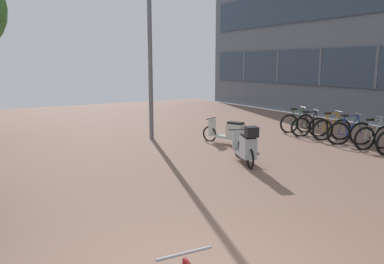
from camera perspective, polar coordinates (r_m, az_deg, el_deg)
name	(u,v)px	position (r m, az deg, el deg)	size (l,w,h in m)	color
ground	(293,261)	(5.26, 15.07, -18.36)	(21.00, 40.00, 0.13)	black
bicycle_rack_02	(374,137)	(12.24, 25.87, -0.75)	(1.34, 0.52, 0.98)	black
bicycle_rack_03	(350,133)	(12.62, 22.77, -0.16)	(1.26, 0.82, 1.02)	black
bicycle_rack_04	(332,129)	(13.20, 20.40, 0.38)	(1.25, 0.63, 0.99)	black
bicycle_rack_05	(310,127)	(13.57, 17.38, 0.78)	(1.17, 0.71, 0.96)	black
bicycle_rack_06	(297,123)	(14.25, 15.64, 1.31)	(1.24, 0.59, 0.97)	black
scooter_near	(246,146)	(9.40, 8.20, -2.11)	(0.87, 1.59, 1.05)	black
scooter_mid	(229,132)	(11.75, 5.66, 0.04)	(0.84, 1.57, 0.79)	black
lamp_post	(150,33)	(12.52, -6.43, 14.71)	(0.20, 0.52, 6.25)	slate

